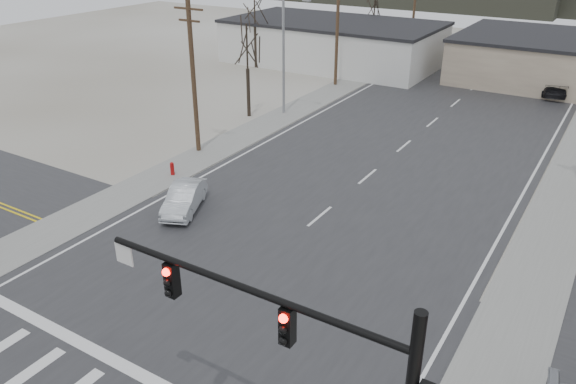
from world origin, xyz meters
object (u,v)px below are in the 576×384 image
at_px(fire_hydrant, 172,169).
at_px(car_far_b, 471,32).
at_px(sedan_crossing, 184,198).
at_px(traffic_signal_mast, 329,375).
at_px(car_far_a, 553,87).

relative_size(fire_hydrant, car_far_b, 0.20).
height_order(sedan_crossing, car_far_b, car_far_b).
xyz_separation_m(sedan_crossing, car_far_b, (-0.70, 57.67, 0.06)).
bearing_deg(traffic_signal_mast, fire_hydrant, 141.87).
relative_size(traffic_signal_mast, sedan_crossing, 2.16).
relative_size(sedan_crossing, car_far_b, 0.95).
bearing_deg(car_far_a, car_far_b, -72.48).
height_order(traffic_signal_mast, sedan_crossing, traffic_signal_mast).
bearing_deg(car_far_b, car_far_a, -70.17).
height_order(car_far_a, car_far_b, car_far_a).
distance_m(sedan_crossing, car_far_a, 36.49).
distance_m(traffic_signal_mast, car_far_b, 70.49).
distance_m(traffic_signal_mast, fire_hydrant, 23.39).
bearing_deg(car_far_b, traffic_signal_mast, -88.04).
xyz_separation_m(traffic_signal_mast, car_far_b, (-15.08, 68.75, -3.88)).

